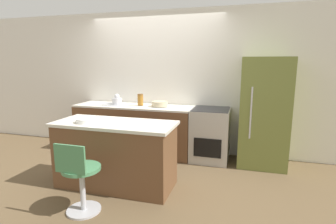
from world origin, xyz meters
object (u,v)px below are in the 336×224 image
object	(u,v)px
oven_range	(210,134)
stool_chair	(80,180)
kettle	(117,100)
refrigerator	(264,113)
mixing_bowl	(160,104)

from	to	relation	value
oven_range	stool_chair	size ratio (longest dim) A/B	1.07
stool_chair	kettle	distance (m)	2.23
stool_chair	kettle	xyz separation A→B (m)	(-0.59, 2.07, 0.57)
oven_range	refrigerator	xyz separation A→B (m)	(0.84, 0.01, 0.43)
oven_range	mixing_bowl	size ratio (longest dim) A/B	3.18
oven_range	mixing_bowl	world-z (taller)	mixing_bowl
refrigerator	stool_chair	xyz separation A→B (m)	(-2.00, -2.07, -0.48)
kettle	mixing_bowl	bearing A→B (deg)	0.00
oven_range	mixing_bowl	bearing A→B (deg)	179.67
oven_range	kettle	size ratio (longest dim) A/B	4.64
oven_range	kettle	xyz separation A→B (m)	(-1.75, 0.01, 0.52)
refrigerator	stool_chair	size ratio (longest dim) A/B	2.08
oven_range	kettle	bearing A→B (deg)	179.83
oven_range	stool_chair	bearing A→B (deg)	-119.38
refrigerator	kettle	xyz separation A→B (m)	(-2.60, -0.00, 0.10)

